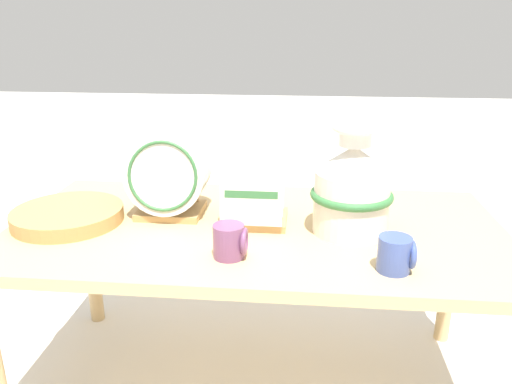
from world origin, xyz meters
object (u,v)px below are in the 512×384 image
at_px(wicker_charger_stack, 68,215).
at_px(mug_cobalt_glaze, 396,254).
at_px(mug_plum_glaze, 230,241).
at_px(dish_rack_round_plates, 169,180).
at_px(dish_rack_square_plates, 254,203).
at_px(ceramic_vase, 352,187).

bearing_deg(wicker_charger_stack, mug_cobalt_glaze, -13.24).
bearing_deg(mug_plum_glaze, mug_cobalt_glaze, -4.91).
height_order(dish_rack_round_plates, dish_rack_square_plates, dish_rack_round_plates).
bearing_deg(mug_plum_glaze, dish_rack_square_plates, 81.54).
bearing_deg(mug_cobalt_glaze, mug_plum_glaze, 175.09).
bearing_deg(mug_plum_glaze, wicker_charger_stack, 160.59).
xyz_separation_m(ceramic_vase, dish_rack_round_plates, (-0.57, 0.08, -0.02)).
height_order(wicker_charger_stack, mug_plum_glaze, mug_plum_glaze).
bearing_deg(dish_rack_square_plates, mug_plum_glaze, -98.46).
xyz_separation_m(ceramic_vase, wicker_charger_stack, (-0.88, -0.01, -0.12)).
distance_m(dish_rack_round_plates, mug_cobalt_glaze, 0.75).
bearing_deg(dish_rack_round_plates, dish_rack_square_plates, -7.04).
bearing_deg(wicker_charger_stack, ceramic_vase, 0.82).
relative_size(ceramic_vase, wicker_charger_stack, 0.96).
relative_size(wicker_charger_stack, mug_cobalt_glaze, 3.69).
bearing_deg(dish_rack_round_plates, mug_plum_glaze, -49.74).
relative_size(dish_rack_round_plates, mug_plum_glaze, 3.01).
xyz_separation_m(ceramic_vase, mug_cobalt_glaze, (0.10, -0.24, -0.09)).
height_order(ceramic_vase, mug_cobalt_glaze, ceramic_vase).
bearing_deg(ceramic_vase, dish_rack_square_plates, 171.30).
relative_size(ceramic_vase, dish_rack_square_plates, 1.56).
bearing_deg(mug_cobalt_glaze, wicker_charger_stack, 166.76).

